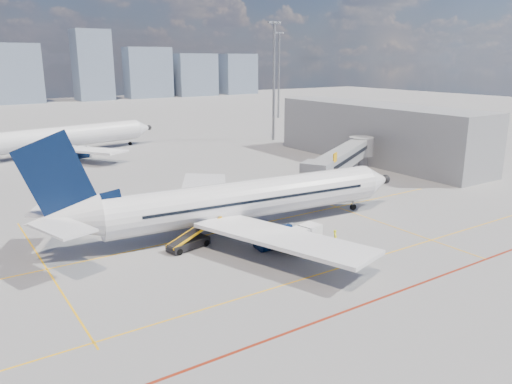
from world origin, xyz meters
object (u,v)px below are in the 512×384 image
cargo_dolly (304,237)px  main_aircraft (235,202)px  ramp_worker (335,238)px  baggage_tug (324,245)px  belt_loader (190,242)px  second_aircraft (56,138)px

cargo_dolly → main_aircraft: bearing=96.1°
cargo_dolly → ramp_worker: 3.27m
baggage_tug → belt_loader: size_ratio=0.40×
second_aircraft → belt_loader: size_ratio=6.52×
baggage_tug → belt_loader: 12.87m
main_aircraft → ramp_worker: (5.81, -9.22, -2.39)m
cargo_dolly → ramp_worker: cargo_dolly is taller
baggage_tug → cargo_dolly: bearing=95.1°
main_aircraft → second_aircraft: (-5.62, 55.89, 0.00)m
main_aircraft → cargo_dolly: (2.76, -8.13, -2.00)m
main_aircraft → belt_loader: main_aircraft is taller
baggage_tug → cargo_dolly: cargo_dolly is taller
second_aircraft → baggage_tug: 66.55m
baggage_tug → ramp_worker: size_ratio=1.51×
second_aircraft → cargo_dolly: bearing=-93.3°
second_aircraft → cargo_dolly: 64.59m
main_aircraft → belt_loader: bearing=-158.1°
cargo_dolly → belt_loader: (-9.07, 6.28, -0.56)m
main_aircraft → cargo_dolly: main_aircraft is taller
cargo_dolly → baggage_tug: bearing=-75.8°
belt_loader → main_aircraft: bearing=3.8°
second_aircraft → baggage_tug: second_aircraft is taller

